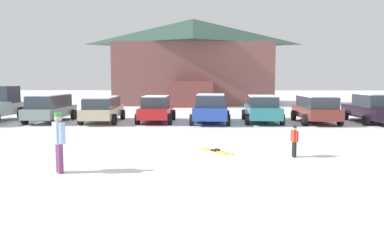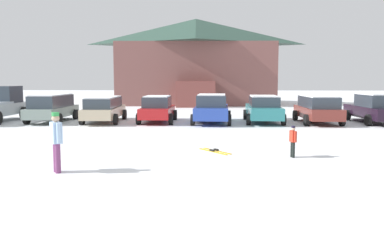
{
  "view_description": "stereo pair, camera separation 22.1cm",
  "coord_description": "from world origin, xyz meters",
  "px_view_note": "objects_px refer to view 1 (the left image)",
  "views": [
    {
      "loc": [
        1.02,
        -7.82,
        2.56
      ],
      "look_at": [
        0.59,
        8.95,
        0.96
      ],
      "focal_mm": 35.0,
      "sensor_mm": 36.0,
      "label": 1
    },
    {
      "loc": [
        1.24,
        -7.82,
        2.56
      ],
      "look_at": [
        0.59,
        8.95,
        0.96
      ],
      "focal_mm": 35.0,
      "sensor_mm": 36.0,
      "label": 2
    }
  ],
  "objects_px": {
    "pair_of_skis": "(216,151)",
    "parked_grey_wagon": "(50,107)",
    "parked_maroon_van": "(316,108)",
    "skier_child_in_red_jacket": "(294,139)",
    "skier_adult_in_blue_parka": "(59,139)",
    "parked_beige_suv": "(103,108)",
    "parked_red_sedan": "(156,109)",
    "parked_black_sedan": "(372,108)",
    "parked_blue_hatchback": "(211,109)",
    "parked_teal_hatchback": "(262,109)",
    "ski_lodge": "(193,61)"
  },
  "relations": [
    {
      "from": "pair_of_skis",
      "to": "parked_grey_wagon",
      "type": "bearing_deg",
      "value": 136.77
    },
    {
      "from": "parked_maroon_van",
      "to": "skier_child_in_red_jacket",
      "type": "xyz_separation_m",
      "value": [
        -3.67,
        -9.84,
        -0.29
      ]
    },
    {
      "from": "skier_adult_in_blue_parka",
      "to": "skier_child_in_red_jacket",
      "type": "distance_m",
      "value": 7.33
    },
    {
      "from": "parked_beige_suv",
      "to": "pair_of_skis",
      "type": "distance_m",
      "value": 11.1
    },
    {
      "from": "parked_beige_suv",
      "to": "pair_of_skis",
      "type": "xyz_separation_m",
      "value": [
        6.44,
        -9.0,
        -0.82
      ]
    },
    {
      "from": "parked_red_sedan",
      "to": "parked_black_sedan",
      "type": "distance_m",
      "value": 12.84
    },
    {
      "from": "skier_adult_in_blue_parka",
      "to": "skier_child_in_red_jacket",
      "type": "bearing_deg",
      "value": 18.06
    },
    {
      "from": "parked_beige_suv",
      "to": "parked_blue_hatchback",
      "type": "relative_size",
      "value": 1.1
    },
    {
      "from": "parked_blue_hatchback",
      "to": "skier_adult_in_blue_parka",
      "type": "height_order",
      "value": "parked_blue_hatchback"
    },
    {
      "from": "parked_teal_hatchback",
      "to": "parked_black_sedan",
      "type": "xyz_separation_m",
      "value": [
        6.5,
        -0.07,
        0.04
      ]
    },
    {
      "from": "ski_lodge",
      "to": "parked_black_sedan",
      "type": "distance_m",
      "value": 20.59
    },
    {
      "from": "parked_beige_suv",
      "to": "skier_adult_in_blue_parka",
      "type": "height_order",
      "value": "skier_adult_in_blue_parka"
    },
    {
      "from": "ski_lodge",
      "to": "parked_teal_hatchback",
      "type": "distance_m",
      "value": 17.91
    },
    {
      "from": "parked_grey_wagon",
      "to": "skier_child_in_red_jacket",
      "type": "height_order",
      "value": "parked_grey_wagon"
    },
    {
      "from": "parked_beige_suv",
      "to": "parked_red_sedan",
      "type": "xyz_separation_m",
      "value": [
        3.21,
        0.07,
        -0.03
      ]
    },
    {
      "from": "skier_child_in_red_jacket",
      "to": "parked_red_sedan",
      "type": "bearing_deg",
      "value": 120.11
    },
    {
      "from": "parked_blue_hatchback",
      "to": "pair_of_skis",
      "type": "xyz_separation_m",
      "value": [
        -0.01,
        -8.75,
        -0.84
      ]
    },
    {
      "from": "skier_adult_in_blue_parka",
      "to": "parked_blue_hatchback",
      "type": "bearing_deg",
      "value": 69.59
    },
    {
      "from": "parked_teal_hatchback",
      "to": "skier_child_in_red_jacket",
      "type": "bearing_deg",
      "value": -93.13
    },
    {
      "from": "parked_beige_suv",
      "to": "parked_maroon_van",
      "type": "relative_size",
      "value": 1.08
    },
    {
      "from": "parked_red_sedan",
      "to": "parked_black_sedan",
      "type": "bearing_deg",
      "value": 0.49
    },
    {
      "from": "skier_adult_in_blue_parka",
      "to": "parked_red_sedan",
      "type": "bearing_deg",
      "value": 84.46
    },
    {
      "from": "parked_blue_hatchback",
      "to": "parked_grey_wagon",
      "type": "bearing_deg",
      "value": 178.09
    },
    {
      "from": "parked_red_sedan",
      "to": "parked_teal_hatchback",
      "type": "height_order",
      "value": "parked_teal_hatchback"
    },
    {
      "from": "parked_grey_wagon",
      "to": "pair_of_skis",
      "type": "relative_size",
      "value": 3.44
    },
    {
      "from": "parked_black_sedan",
      "to": "parked_blue_hatchback",
      "type": "bearing_deg",
      "value": -177.42
    },
    {
      "from": "parked_grey_wagon",
      "to": "parked_maroon_van",
      "type": "xyz_separation_m",
      "value": [
        15.87,
        -0.12,
        -0.02
      ]
    },
    {
      "from": "parked_beige_suv",
      "to": "pair_of_skis",
      "type": "bearing_deg",
      "value": -54.41
    },
    {
      "from": "parked_black_sedan",
      "to": "parked_teal_hatchback",
      "type": "bearing_deg",
      "value": 179.42
    },
    {
      "from": "parked_maroon_van",
      "to": "skier_adult_in_blue_parka",
      "type": "bearing_deg",
      "value": -131.29
    },
    {
      "from": "parked_grey_wagon",
      "to": "parked_black_sedan",
      "type": "height_order",
      "value": "parked_black_sedan"
    },
    {
      "from": "parked_teal_hatchback",
      "to": "parked_maroon_van",
      "type": "relative_size",
      "value": 1.09
    },
    {
      "from": "skier_child_in_red_jacket",
      "to": "pair_of_skis",
      "type": "height_order",
      "value": "skier_child_in_red_jacket"
    },
    {
      "from": "ski_lodge",
      "to": "parked_red_sedan",
      "type": "bearing_deg",
      "value": -96.02
    },
    {
      "from": "parked_maroon_van",
      "to": "parked_black_sedan",
      "type": "relative_size",
      "value": 0.92
    },
    {
      "from": "parked_blue_hatchback",
      "to": "parked_black_sedan",
      "type": "xyz_separation_m",
      "value": [
        9.59,
        0.43,
        0.01
      ]
    },
    {
      "from": "parked_red_sedan",
      "to": "parked_maroon_van",
      "type": "distance_m",
      "value": 9.45
    },
    {
      "from": "parked_maroon_van",
      "to": "skier_adult_in_blue_parka",
      "type": "xyz_separation_m",
      "value": [
        -10.64,
        -12.11,
        0.06
      ]
    },
    {
      "from": "parked_grey_wagon",
      "to": "parked_maroon_van",
      "type": "height_order",
      "value": "parked_grey_wagon"
    },
    {
      "from": "parked_red_sedan",
      "to": "parked_grey_wagon",
      "type": "bearing_deg",
      "value": 180.0
    },
    {
      "from": "parked_beige_suv",
      "to": "parked_black_sedan",
      "type": "xyz_separation_m",
      "value": [
        16.05,
        0.18,
        0.03
      ]
    },
    {
      "from": "ski_lodge",
      "to": "parked_beige_suv",
      "type": "height_order",
      "value": "ski_lodge"
    },
    {
      "from": "parked_black_sedan",
      "to": "skier_child_in_red_jacket",
      "type": "xyz_separation_m",
      "value": [
        -7.06,
        -10.07,
        -0.28
      ]
    },
    {
      "from": "ski_lodge",
      "to": "parked_blue_hatchback",
      "type": "xyz_separation_m",
      "value": [
        1.44,
        -17.44,
        -3.61
      ]
    },
    {
      "from": "skier_child_in_red_jacket",
      "to": "pair_of_skis",
      "type": "xyz_separation_m",
      "value": [
        -2.54,
        0.89,
        -0.57
      ]
    },
    {
      "from": "parked_black_sedan",
      "to": "skier_child_in_red_jacket",
      "type": "bearing_deg",
      "value": -125.03
    },
    {
      "from": "parked_red_sedan",
      "to": "pair_of_skis",
      "type": "height_order",
      "value": "parked_red_sedan"
    },
    {
      "from": "parked_grey_wagon",
      "to": "parked_black_sedan",
      "type": "bearing_deg",
      "value": 0.33
    },
    {
      "from": "skier_adult_in_blue_parka",
      "to": "pair_of_skis",
      "type": "xyz_separation_m",
      "value": [
        4.42,
        3.16,
        -0.92
      ]
    },
    {
      "from": "skier_child_in_red_jacket",
      "to": "skier_adult_in_blue_parka",
      "type": "bearing_deg",
      "value": -161.94
    }
  ]
}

